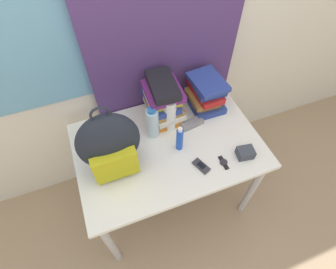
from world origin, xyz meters
name	(u,v)px	position (x,y,z in m)	size (l,w,h in m)	color
ground_plane	(186,238)	(0.00, 0.00, 0.00)	(12.00, 12.00, 0.00)	#9E8466
wall_back	(138,29)	(0.00, 0.84, 1.25)	(6.00, 0.06, 2.50)	silver
curtain_blue	(165,29)	(0.14, 0.79, 1.25)	(0.96, 0.04, 2.50)	#4C336B
desk	(168,153)	(0.00, 0.38, 0.65)	(1.13, 0.76, 0.74)	silver
backpack	(109,145)	(-0.34, 0.36, 0.94)	(0.34, 0.21, 0.48)	#1E232D
book_stack_left	(163,100)	(0.05, 0.61, 0.89)	(0.22, 0.29, 0.30)	orange
book_stack_center	(206,93)	(0.35, 0.60, 0.85)	(0.22, 0.28, 0.22)	navy
water_bottle	(153,123)	(-0.06, 0.49, 0.85)	(0.08, 0.08, 0.23)	silver
sports_bottle	(170,114)	(0.06, 0.51, 0.86)	(0.08, 0.08, 0.25)	white
sunscreen_bottle	(180,139)	(0.05, 0.33, 0.83)	(0.04, 0.04, 0.19)	blue
cell_phone	(201,166)	(0.12, 0.16, 0.75)	(0.08, 0.12, 0.02)	#2D2D33
sunglasses_case	(192,123)	(0.20, 0.47, 0.76)	(0.16, 0.08, 0.04)	gray
camera_pouch	(245,153)	(0.40, 0.14, 0.77)	(0.11, 0.09, 0.06)	#383D47
wristwatch	(224,162)	(0.26, 0.14, 0.75)	(0.04, 0.10, 0.01)	black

